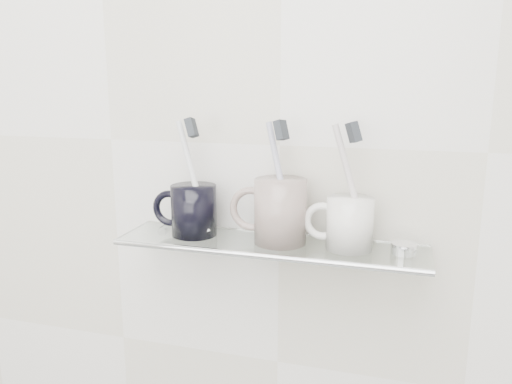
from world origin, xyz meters
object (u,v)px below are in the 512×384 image
at_px(mug_center, 280,211).
at_px(mug_right, 350,223).
at_px(mug_left, 194,210).
at_px(shelf_glass, 270,245).

height_order(mug_center, mug_right, mug_center).
distance_m(mug_left, mug_right, 0.26).
height_order(mug_left, mug_center, mug_center).
xyz_separation_m(shelf_glass, mug_left, (-0.13, 0.00, 0.05)).
bearing_deg(mug_center, mug_right, 18.06).
relative_size(mug_center, mug_right, 1.28).
bearing_deg(mug_center, mug_left, -161.94).
height_order(shelf_glass, mug_left, mug_left).
bearing_deg(shelf_glass, mug_right, 2.28).
xyz_separation_m(shelf_glass, mug_center, (0.02, 0.00, 0.06)).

